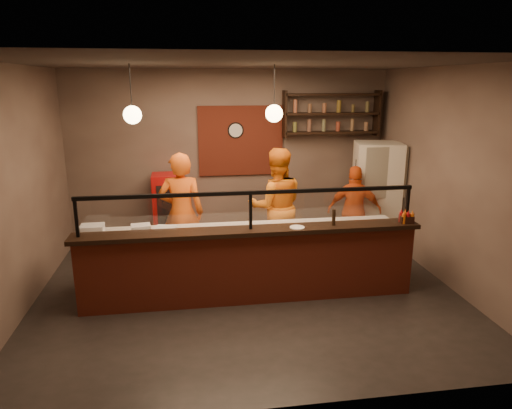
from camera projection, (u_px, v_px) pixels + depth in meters
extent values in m
plane|color=black|center=(248.00, 291.00, 6.69)|extent=(6.00, 6.00, 0.00)
plane|color=#39312C|center=(247.00, 63.00, 5.86)|extent=(6.00, 6.00, 0.00)
plane|color=#756255|center=(230.00, 157.00, 8.66)|extent=(6.00, 0.00, 6.00)
plane|color=#756255|center=(16.00, 192.00, 5.84)|extent=(0.00, 5.00, 5.00)
plane|color=#756255|center=(449.00, 178.00, 6.70)|extent=(0.00, 5.00, 5.00)
plane|color=#756255|center=(286.00, 248.00, 3.89)|extent=(6.00, 0.00, 6.00)
cube|color=maroon|center=(241.00, 141.00, 8.58)|extent=(1.60, 0.04, 1.30)
cube|color=maroon|center=(251.00, 267.00, 6.27)|extent=(4.60, 0.25, 1.00)
cube|color=black|center=(251.00, 231.00, 6.14)|extent=(4.70, 0.37, 0.06)
cube|color=gray|center=(246.00, 259.00, 6.77)|extent=(4.60, 0.75, 0.85)
cube|color=beige|center=(246.00, 230.00, 6.65)|extent=(4.60, 0.75, 0.05)
cube|color=white|center=(251.00, 211.00, 6.06)|extent=(4.40, 0.02, 0.50)
cube|color=black|center=(251.00, 193.00, 6.00)|extent=(4.50, 0.05, 0.05)
cube|color=black|center=(76.00, 218.00, 5.74)|extent=(0.04, 0.04, 0.50)
cube|color=black|center=(251.00, 211.00, 6.06)|extent=(0.04, 0.04, 0.50)
cube|color=black|center=(407.00, 205.00, 6.38)|extent=(0.04, 0.04, 0.50)
cube|color=black|center=(331.00, 132.00, 8.65)|extent=(1.80, 0.28, 0.04)
cube|color=black|center=(331.00, 114.00, 8.56)|extent=(1.80, 0.28, 0.04)
cube|color=black|center=(332.00, 94.00, 8.46)|extent=(1.80, 0.28, 0.04)
cube|color=black|center=(285.00, 114.00, 8.43)|extent=(0.04, 0.28, 0.85)
cube|color=black|center=(377.00, 113.00, 8.68)|extent=(0.04, 0.28, 0.85)
cylinder|color=black|center=(236.00, 130.00, 8.51)|extent=(0.30, 0.04, 0.30)
cylinder|color=black|center=(131.00, 87.00, 5.91)|extent=(0.01, 0.01, 0.60)
sphere|color=#FFD78C|center=(132.00, 115.00, 6.00)|extent=(0.24, 0.24, 0.24)
cylinder|color=black|center=(274.00, 87.00, 6.19)|extent=(0.01, 0.01, 0.60)
sphere|color=#FFD78C|center=(274.00, 113.00, 6.28)|extent=(0.24, 0.24, 0.24)
imported|color=orange|center=(182.00, 213.00, 7.21)|extent=(0.74, 0.52, 1.93)
imported|color=orange|center=(276.00, 206.00, 7.57)|extent=(0.96, 0.76, 1.95)
imported|color=#E55315|center=(354.00, 211.00, 7.98)|extent=(1.00, 0.62, 1.58)
cube|color=beige|center=(376.00, 195.00, 8.40)|extent=(0.95, 0.91, 1.92)
cube|color=#AD0C0B|center=(170.00, 210.00, 8.40)|extent=(0.60, 0.55, 1.36)
cylinder|color=silver|center=(247.00, 229.00, 6.61)|extent=(0.47, 0.47, 0.01)
cube|color=white|center=(92.00, 230.00, 6.32)|extent=(0.32, 0.26, 0.16)
cube|color=silver|center=(141.00, 229.00, 6.41)|extent=(0.29, 0.25, 0.13)
cube|color=white|center=(165.00, 232.00, 6.27)|extent=(0.35, 0.31, 0.14)
cylinder|color=gold|center=(145.00, 233.00, 6.36)|extent=(0.40, 0.18, 0.07)
cube|color=black|center=(406.00, 219.00, 6.39)|extent=(0.20, 0.16, 0.10)
cylinder|color=black|center=(334.00, 217.00, 6.26)|extent=(0.05, 0.05, 0.22)
cylinder|color=silver|center=(297.00, 227.00, 6.16)|extent=(0.25, 0.25, 0.01)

